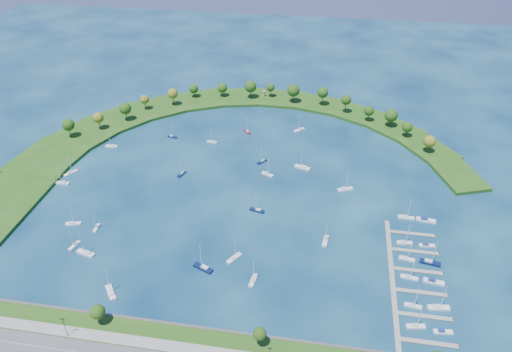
% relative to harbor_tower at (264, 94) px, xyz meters
% --- Properties ---
extents(ground, '(700.00, 700.00, 0.00)m').
position_rel_harbor_tower_xyz_m(ground, '(7.75, -118.04, -4.43)').
color(ground, '#072042').
rests_on(ground, ground).
extents(breakwater, '(286.74, 247.64, 2.00)m').
position_rel_harbor_tower_xyz_m(breakwater, '(-38.58, -69.33, -3.44)').
color(breakwater, '#1E4C14').
rests_on(breakwater, ground).
extents(breakwater_trees, '(238.82, 91.65, 14.29)m').
position_rel_harbor_tower_xyz_m(breakwater_trees, '(-0.20, -30.04, 6.20)').
color(breakwater_trees, '#382314').
rests_on(breakwater_trees, breakwater).
extents(harbor_tower, '(2.60, 2.60, 4.76)m').
position_rel_harbor_tower_xyz_m(harbor_tower, '(0.00, 0.00, 0.00)').
color(harbor_tower, gray).
rests_on(harbor_tower, breakwater).
extents(dock_system, '(24.28, 82.00, 1.60)m').
position_rel_harbor_tower_xyz_m(dock_system, '(93.04, -179.04, -4.08)').
color(dock_system, gray).
rests_on(dock_system, ground).
extents(moored_boat_0, '(6.95, 3.51, 9.84)m').
position_rel_harbor_tower_xyz_m(moored_boat_0, '(-51.35, -70.24, -3.58)').
color(moored_boat_0, '#0A1941').
rests_on(moored_boat_0, ground).
extents(moored_boat_1, '(7.99, 2.85, 11.51)m').
position_rel_harbor_tower_xyz_m(moored_boat_1, '(-86.39, -88.97, -3.54)').
color(moored_boat_1, white).
rests_on(moored_boat_1, ground).
extents(moored_boat_2, '(10.16, 5.72, 14.40)m').
position_rel_harbor_tower_xyz_m(moored_boat_2, '(38.20, -94.40, -3.45)').
color(moored_boat_2, white).
rests_on(moored_boat_2, ground).
extents(moored_boat_3, '(9.75, 4.92, 13.81)m').
position_rel_harbor_tower_xyz_m(moored_boat_3, '(-57.26, -186.58, -3.47)').
color(moored_boat_3, white).
rests_on(moored_boat_3, ground).
extents(moored_boat_4, '(3.20, 8.01, 11.44)m').
position_rel_harbor_tower_xyz_m(moored_boat_4, '(24.38, -190.91, -3.54)').
color(moored_boat_4, white).
rests_on(moored_boat_4, ground).
extents(moored_boat_5, '(6.61, 8.52, 12.59)m').
position_rel_harbor_tower_xyz_m(moored_boat_5, '(13.14, -178.37, -3.51)').
color(moored_boat_5, white).
rests_on(moored_boat_5, ground).
extents(moored_boat_6, '(6.63, 8.77, 12.88)m').
position_rel_harbor_tower_xyz_m(moored_boat_6, '(-97.30, -122.93, -3.50)').
color(moored_boat_6, white).
rests_on(moored_boat_6, ground).
extents(moored_boat_7, '(7.90, 9.08, 13.90)m').
position_rel_harbor_tower_xyz_m(moored_boat_7, '(-35.34, -208.13, -3.47)').
color(moored_boat_7, white).
rests_on(moored_boat_7, ground).
extents(moored_boat_8, '(7.29, 7.10, 11.69)m').
position_rel_harbor_tower_xyz_m(moored_boat_8, '(32.03, -46.77, -3.54)').
color(moored_boat_8, white).
rests_on(moored_boat_8, ground).
extents(moored_boat_9, '(5.66, 6.70, 10.15)m').
position_rel_harbor_tower_xyz_m(moored_boat_9, '(12.93, -91.52, -3.57)').
color(moored_boat_9, '#0A1941').
rests_on(moored_boat_9, ground).
extents(moored_boat_10, '(8.01, 4.26, 11.35)m').
position_rel_harbor_tower_xyz_m(moored_boat_10, '(-73.71, -166.79, -3.55)').
color(moored_boat_10, white).
rests_on(moored_boat_10, ground).
extents(moored_boat_11, '(3.71, 7.29, 10.32)m').
position_rel_harbor_tower_xyz_m(moored_boat_11, '(-65.24, -182.29, -3.57)').
color(moored_boat_11, white).
rests_on(moored_boat_11, ground).
extents(moored_boat_12, '(3.31, 8.22, 11.74)m').
position_rel_harbor_tower_xyz_m(moored_boat_12, '(55.05, -158.95, -3.53)').
color(moored_boat_12, white).
rests_on(moored_boat_12, ground).
extents(moored_boat_13, '(4.15, 7.30, 10.34)m').
position_rel_harbor_tower_xyz_m(moored_boat_13, '(-31.92, -113.03, -3.57)').
color(moored_boat_13, '#0A1941').
rests_on(moored_boat_13, ground).
extents(moored_boat_14, '(7.85, 5.07, 11.23)m').
position_rel_harbor_tower_xyz_m(moored_boat_14, '(18.33, -105.03, -3.55)').
color(moored_boat_14, white).
rests_on(moored_boat_14, ground).
extents(moored_boat_15, '(6.06, 6.52, 10.24)m').
position_rel_harbor_tower_xyz_m(moored_boat_15, '(-3.07, -55.18, -3.57)').
color(moored_boat_15, maroon).
rests_on(moored_boat_15, ground).
extents(moored_boat_16, '(2.22, 6.43, 9.29)m').
position_rel_harbor_tower_xyz_m(moored_boat_16, '(-60.48, -167.90, -3.59)').
color(moored_boat_16, white).
rests_on(moored_boat_16, ground).
extents(moored_boat_17, '(9.06, 5.83, 12.96)m').
position_rel_harbor_tower_xyz_m(moored_boat_17, '(63.91, -113.10, -3.50)').
color(moored_boat_17, white).
rests_on(moored_boat_17, ground).
extents(moored_boat_18, '(6.89, 2.62, 9.89)m').
position_rel_harbor_tower_xyz_m(moored_boat_18, '(-23.35, -72.66, -3.58)').
color(moored_boat_18, white).
rests_on(moored_boat_18, ground).
extents(moored_boat_19, '(8.29, 4.09, 11.74)m').
position_rel_harbor_tower_xyz_m(moored_boat_19, '(17.90, -140.40, -3.53)').
color(moored_boat_19, '#0A1941').
rests_on(moored_boat_19, ground).
extents(moored_boat_20, '(8.24, 2.42, 12.07)m').
position_rel_harbor_tower_xyz_m(moored_boat_20, '(-97.17, -133.43, -3.52)').
color(moored_boat_20, white).
rests_on(moored_boat_20, ground).
extents(moored_boat_21, '(10.14, 6.34, 14.46)m').
position_rel_harbor_tower_xyz_m(moored_boat_21, '(0.50, -187.04, -3.45)').
color(moored_boat_21, '#0A1941').
rests_on(moored_boat_21, ground).
extents(docked_boat_0, '(7.95, 3.34, 11.33)m').
position_rel_harbor_tower_xyz_m(docked_boat_0, '(93.27, -204.99, -3.55)').
color(docked_boat_0, white).
rests_on(docked_boat_0, ground).
extents(docked_boat_1, '(7.71, 2.88, 1.54)m').
position_rel_harbor_tower_xyz_m(docked_boat_1, '(103.74, -205.95, -3.87)').
color(docked_boat_1, white).
rests_on(docked_boat_1, ground).
extents(docked_boat_2, '(7.35, 2.77, 10.54)m').
position_rel_harbor_tower_xyz_m(docked_boat_2, '(93.28, -194.16, -3.57)').
color(docked_boat_2, white).
rests_on(docked_boat_2, ground).
extents(docked_boat_3, '(9.39, 3.67, 13.44)m').
position_rel_harbor_tower_xyz_m(docked_boat_3, '(103.75, -193.55, -3.48)').
color(docked_boat_3, white).
rests_on(docked_boat_3, ground).
extents(docked_boat_4, '(7.87, 3.34, 11.21)m').
position_rel_harbor_tower_xyz_m(docked_boat_4, '(93.28, -177.52, -3.55)').
color(docked_boat_4, white).
rests_on(docked_boat_4, ground).
extents(docked_boat_5, '(9.34, 3.83, 1.85)m').
position_rel_harbor_tower_xyz_m(docked_boat_5, '(103.71, -178.53, -3.75)').
color(docked_boat_5, white).
rests_on(docked_boat_5, ground).
extents(docked_boat_6, '(7.56, 3.20, 10.77)m').
position_rel_harbor_tower_xyz_m(docked_boat_6, '(93.28, -165.33, -3.56)').
color(docked_boat_6, white).
rests_on(docked_boat_6, ground).
extents(docked_boat_7, '(9.80, 4.21, 13.94)m').
position_rel_harbor_tower_xyz_m(docked_boat_7, '(103.74, -166.30, -3.47)').
color(docked_boat_7, '#0A1941').
rests_on(docked_boat_7, ground).
extents(docked_boat_8, '(7.75, 2.95, 11.11)m').
position_rel_harbor_tower_xyz_m(docked_boat_8, '(93.28, -153.88, -3.55)').
color(docked_boat_8, white).
rests_on(docked_boat_8, ground).
extents(docked_boat_9, '(7.71, 2.81, 1.54)m').
position_rel_harbor_tower_xyz_m(docked_boat_9, '(103.74, -154.25, -3.87)').
color(docked_boat_9, white).
rests_on(docked_boat_9, ground).
extents(docked_boat_10, '(8.42, 2.60, 12.28)m').
position_rel_harbor_tower_xyz_m(docked_boat_10, '(95.66, -133.66, -3.52)').
color(docked_boat_10, white).
rests_on(docked_boat_10, ground).
extents(docked_boat_11, '(9.99, 3.85, 1.99)m').
position_rel_harbor_tower_xyz_m(docked_boat_11, '(105.60, -134.32, -3.70)').
color(docked_boat_11, white).
rests_on(docked_boat_11, ground).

